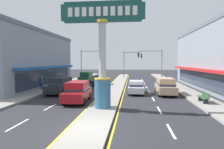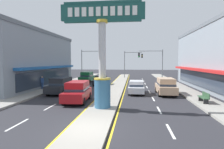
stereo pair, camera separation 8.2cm
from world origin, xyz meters
name	(u,v)px [view 1 (the left image)]	position (x,y,z in m)	size (l,w,h in m)	color
ground_plane	(89,130)	(0.00, 0.00, 0.00)	(160.00, 160.00, 0.00)	#28282D
median_strip	(117,86)	(0.00, 18.00, 0.07)	(2.24, 52.00, 0.14)	gray
sidewalk_left	(54,87)	(-8.97, 16.00, 0.09)	(2.50, 60.00, 0.18)	gray
sidewalk_right	(182,89)	(8.97, 16.00, 0.09)	(2.50, 60.00, 0.18)	gray
lane_markings	(116,88)	(0.00, 16.65, 0.00)	(8.98, 52.00, 0.01)	silver
district_sign	(102,57)	(0.00, 4.59, 4.08)	(6.49, 1.33, 8.20)	#33668C
storefront_left	(16,60)	(-14.67, 16.05, 4.06)	(10.91, 19.64, 8.12)	gray
traffic_light_left_side	(90,59)	(-6.35, 27.48, 4.25)	(4.86, 0.46, 6.20)	slate
traffic_light_right_side	(153,59)	(6.35, 28.08, 4.25)	(4.86, 0.46, 6.20)	slate
traffic_light_median_far	(130,60)	(1.87, 33.07, 4.19)	(4.20, 0.46, 6.20)	slate
suv_near_right_lane	(165,86)	(6.07, 11.81, 0.98)	(2.00, 4.62, 1.90)	tan
suv_far_right_lane	(86,77)	(-6.07, 23.59, 0.98)	(2.05, 4.64, 1.90)	#14562D
suv_near_left_lane	(77,91)	(-2.77, 7.05, 0.98)	(2.16, 4.70, 1.90)	maroon
sedan_mid_left_lane	(136,87)	(2.77, 12.21, 0.79)	(1.90, 4.33, 1.53)	silver
suv_far_left_oncoming	(60,85)	(-6.07, 11.18, 0.98)	(2.10, 4.67, 1.90)	black
sedan_kerb_right	(101,80)	(-2.77, 19.67, 0.79)	(1.98, 4.37, 1.53)	black
street_bench	(204,97)	(8.59, 7.19, 0.65)	(0.48, 1.60, 0.88)	#2D4C33
pedestrian_near_kerb	(42,82)	(-9.50, 13.43, 1.11)	(0.46, 0.37, 1.65)	#2D4C8C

